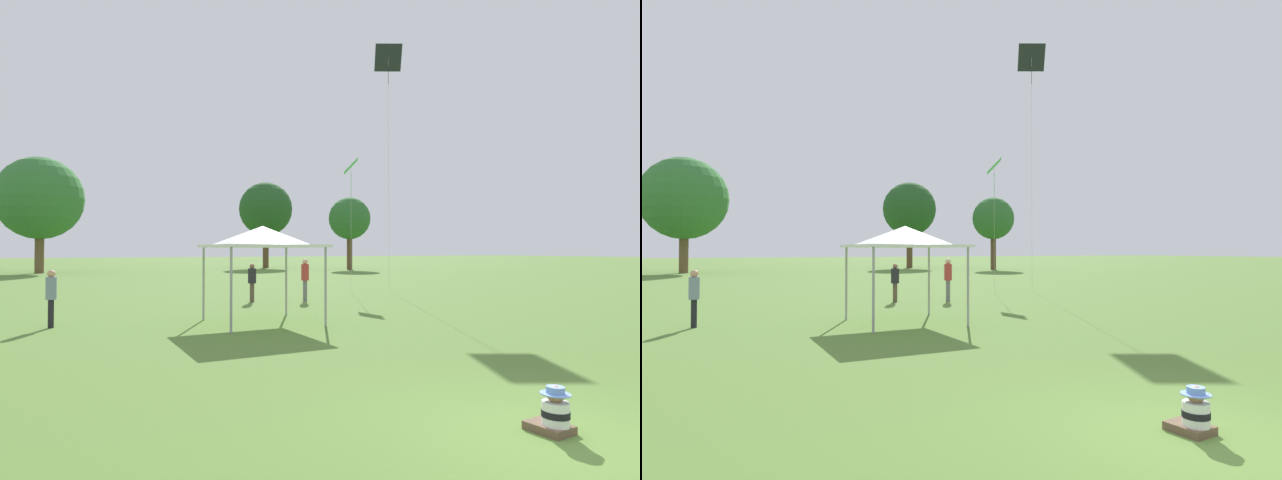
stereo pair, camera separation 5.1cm
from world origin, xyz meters
TOP-DOWN VIEW (x-y plane):
  - ground_plane at (0.00, 0.00)m, footprint 300.00×300.00m
  - seated_toddler at (0.14, 0.15)m, footprint 0.43×0.52m
  - person_standing_2 at (3.73, 15.57)m, footprint 0.35×0.35m
  - person_standing_3 at (1.54, 16.15)m, footprint 0.40×0.40m
  - person_standing_4 at (-5.73, 11.92)m, footprint 0.35×0.35m
  - canopy_tent at (-0.05, 10.26)m, footprint 3.25×3.25m
  - kite_1 at (7.50, 18.26)m, footprint 1.09×1.22m
  - kite_2 at (9.71, 18.14)m, footprint 1.57×1.23m
  - distant_tree_0 at (22.07, 44.66)m, footprint 4.68×4.68m
  - distant_tree_1 at (15.50, 54.01)m, footprint 6.55×6.55m
  - distant_tree_2 at (-8.50, 49.67)m, footprint 7.76×7.76m

SIDE VIEW (x-z plane):
  - ground_plane at x=0.00m, z-range 0.00..0.00m
  - seated_toddler at x=0.14m, z-range -0.05..0.53m
  - person_standing_3 at x=1.54m, z-range 0.15..1.77m
  - person_standing_4 at x=-5.73m, z-range 0.18..1.81m
  - person_standing_2 at x=3.73m, z-range 0.19..2.01m
  - canopy_tent at x=-0.05m, z-range 1.12..4.04m
  - distant_tree_0 at x=22.07m, z-range 1.64..9.71m
  - kite_1 at x=7.50m, z-range 2.92..9.80m
  - distant_tree_2 at x=-8.50m, z-range 1.57..12.53m
  - distant_tree_1 at x=15.50m, z-range 1.93..12.44m
  - kite_2 at x=9.71m, z-range 5.68..18.77m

